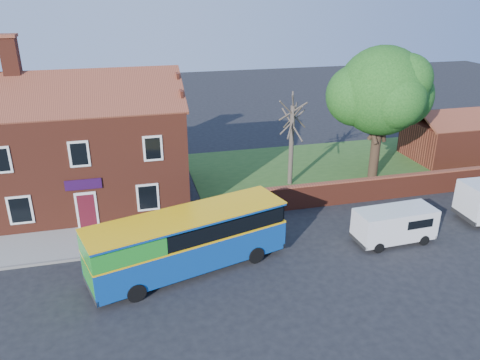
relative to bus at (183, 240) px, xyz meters
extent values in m
plane|color=black|center=(2.21, -1.72, -1.71)|extent=(120.00, 120.00, 0.00)
cube|color=gray|center=(-4.79, 4.03, -1.65)|extent=(18.00, 3.50, 0.12)
cube|color=slate|center=(-4.79, 2.28, -1.64)|extent=(18.00, 0.15, 0.14)
cube|color=#426B28|center=(15.21, 11.28, -1.69)|extent=(26.00, 12.00, 0.04)
cube|color=maroon|center=(-4.79, 9.78, 1.54)|extent=(12.00, 8.00, 6.50)
cube|color=brown|center=(-4.79, 7.78, 5.79)|extent=(12.30, 4.08, 2.16)
cube|color=brown|center=(-4.79, 11.78, 5.79)|extent=(12.30, 4.08, 2.16)
cube|color=maroon|center=(-8.19, 9.78, 7.69)|extent=(0.90, 0.90, 2.20)
cube|color=black|center=(-4.79, 5.75, 2.89)|extent=(1.10, 0.06, 1.50)
cube|color=#4C0F19|center=(-4.79, 5.73, -0.61)|extent=(0.95, 0.04, 2.10)
cube|color=silver|center=(-4.79, 5.75, -0.56)|extent=(1.20, 0.06, 2.30)
cube|color=#270B34|center=(-4.79, 5.72, 1.09)|extent=(2.00, 0.06, 0.60)
cube|color=maroon|center=(15.21, 5.28, -0.96)|extent=(22.00, 0.30, 1.50)
cube|color=brown|center=(15.21, 5.28, -0.16)|extent=(22.00, 0.38, 0.10)
cube|color=maroon|center=(24.21, 11.28, -0.21)|extent=(8.00, 5.00, 3.00)
cube|color=brown|center=(24.21, 10.03, 1.84)|extent=(8.20, 2.56, 1.24)
cube|color=brown|center=(24.21, 12.53, 1.84)|extent=(8.20, 2.56, 1.24)
cube|color=#0D4297|center=(0.31, 0.09, -0.59)|extent=(10.14, 5.11, 1.57)
cube|color=#FFB60D|center=(0.31, 0.09, 0.20)|extent=(10.16, 5.13, 0.10)
cube|color=black|center=(0.31, 0.09, 0.67)|extent=(9.77, 5.02, 0.78)
cube|color=green|center=(-2.81, -0.82, 0.67)|extent=(3.91, 3.34, 0.83)
cube|color=#0D4297|center=(0.31, 0.09, 1.19)|extent=(10.14, 5.11, 0.14)
cube|color=#FFB60D|center=(0.31, 0.09, 1.27)|extent=(10.19, 5.16, 0.06)
cylinder|color=black|center=(-2.40, -1.89, -1.27)|extent=(0.93, 0.52, 0.89)
cylinder|color=black|center=(-3.04, 0.31, -1.27)|extent=(0.93, 0.52, 0.89)
cylinder|color=black|center=(3.65, -0.14, -1.27)|extent=(0.93, 0.52, 0.89)
cylinder|color=black|center=(3.01, 2.07, -1.27)|extent=(0.93, 0.52, 0.89)
cube|color=silver|center=(11.61, 0.08, -0.61)|extent=(4.47, 1.95, 1.67)
cube|color=black|center=(13.58, 0.17, -0.35)|extent=(0.15, 1.50, 0.66)
cube|color=black|center=(13.76, 0.18, -1.36)|extent=(0.18, 1.76, 0.21)
cylinder|color=black|center=(10.24, -0.80, -1.42)|extent=(0.59, 0.25, 0.58)
cylinder|color=black|center=(10.16, 0.84, -1.42)|extent=(0.59, 0.25, 0.58)
cylinder|color=black|center=(13.05, -0.68, -1.42)|extent=(0.59, 0.25, 0.58)
cylinder|color=black|center=(12.98, 0.96, -1.42)|extent=(0.59, 0.25, 0.58)
cylinder|color=black|center=(17.82, 2.01, -1.35)|extent=(0.73, 0.24, 0.73)
cylinder|color=black|center=(15.25, 8.96, 0.26)|extent=(0.69, 0.69, 3.94)
sphere|color=#337624|center=(15.25, 8.96, 4.72)|extent=(6.17, 6.17, 6.17)
sphere|color=#337624|center=(17.05, 9.30, 4.20)|extent=(4.46, 4.46, 4.46)
sphere|color=#337624|center=(13.62, 9.47, 4.37)|extent=(4.29, 4.29, 4.29)
cylinder|color=#4C4238|center=(8.84, 9.17, 1.15)|extent=(0.33, 0.33, 5.72)
cylinder|color=#4C4238|center=(8.84, 9.17, 3.19)|extent=(0.34, 2.79, 2.24)
cylinder|color=#4C4238|center=(8.84, 9.17, 2.98)|extent=(1.46, 2.06, 2.06)
cylinder|color=#4C4238|center=(8.84, 9.17, 3.39)|extent=(2.34, 1.07, 2.28)
camera|label=1|loc=(-2.12, -19.88, 11.37)|focal=35.00mm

